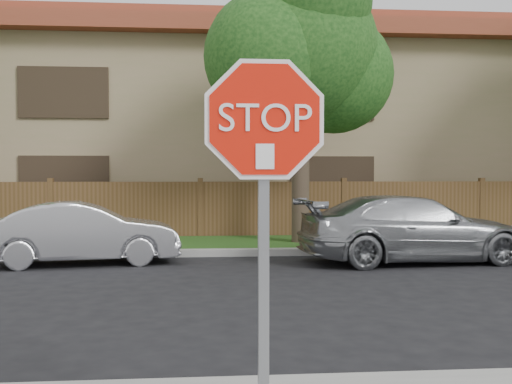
{
  "coord_description": "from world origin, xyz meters",
  "views": [
    {
      "loc": [
        0.12,
        -5.05,
        1.83
      ],
      "look_at": [
        0.48,
        -0.9,
        1.7
      ],
      "focal_mm": 42.0,
      "sensor_mm": 36.0,
      "label": 1
    }
  ],
  "objects": [
    {
      "name": "stop_sign",
      "position": [
        0.48,
        -1.48,
        1.83
      ],
      "size": [
        1.01,
        0.13,
        2.55
      ],
      "color": "gray",
      "rests_on": "sidewalk_near"
    },
    {
      "name": "far_curb",
      "position": [
        0.0,
        8.15,
        0.07
      ],
      "size": [
        70.0,
        0.3,
        0.15
      ],
      "primitive_type": "cube",
      "color": "gray",
      "rests_on": "ground"
    },
    {
      "name": "sedan_right",
      "position": [
        4.39,
        6.91,
        0.69
      ],
      "size": [
        4.87,
        2.32,
        1.37
      ],
      "primitive_type": "imported",
      "rotation": [
        0.0,
        0.0,
        1.66
      ],
      "color": "#999CA0",
      "rests_on": "ground"
    },
    {
      "name": "fence",
      "position": [
        0.0,
        11.4,
        0.8
      ],
      "size": [
        70.0,
        0.12,
        1.6
      ],
      "primitive_type": "cube",
      "color": "#4F361C",
      "rests_on": "ground"
    },
    {
      "name": "tree_mid",
      "position": [
        2.52,
        9.57,
        4.87
      ],
      "size": [
        4.8,
        3.9,
        7.35
      ],
      "color": "#382B21",
      "rests_on": "ground"
    },
    {
      "name": "grass_strip",
      "position": [
        0.0,
        9.8,
        0.06
      ],
      "size": [
        70.0,
        3.0,
        0.12
      ],
      "primitive_type": "cube",
      "color": "#1E4714",
      "rests_on": "ground"
    },
    {
      "name": "apartment_building",
      "position": [
        0.0,
        17.0,
        3.53
      ],
      "size": [
        35.2,
        9.2,
        7.2
      ],
      "color": "#9A8B5F",
      "rests_on": "ground"
    },
    {
      "name": "sedan_left",
      "position": [
        -2.31,
        7.2,
        0.63
      ],
      "size": [
        3.95,
        1.88,
        1.25
      ],
      "primitive_type": "imported",
      "rotation": [
        0.0,
        0.0,
        1.72
      ],
      "color": "silver",
      "rests_on": "ground"
    }
  ]
}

